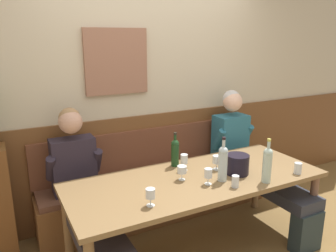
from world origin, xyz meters
name	(u,v)px	position (x,y,z in m)	size (l,w,h in m)	color
room_wall_back	(148,84)	(0.00, 1.09, 1.40)	(6.80, 0.12, 2.80)	beige
wood_wainscot_panel	(151,162)	(0.00, 1.04, 0.54)	(6.80, 0.03, 1.08)	brown
wall_bench	(160,191)	(0.00, 0.83, 0.28)	(2.51, 0.42, 0.94)	brown
dining_table	(196,185)	(0.00, 0.11, 0.65)	(2.21, 0.88, 0.72)	brown
person_right_seat	(85,195)	(-0.88, 0.43, 0.62)	(0.49, 1.32, 1.28)	#372B34
person_center_right_seat	(249,156)	(0.90, 0.47, 0.65)	(0.47, 1.33, 1.31)	#243135
ice_bucket	(237,164)	(0.36, 0.02, 0.81)	(0.20, 0.20, 0.17)	black
wine_bottle_amber_mid	(267,164)	(0.46, -0.23, 0.88)	(0.08, 0.08, 0.37)	#B1C9BB
wine_bottle_green_tall	(175,152)	(-0.03, 0.44, 0.86)	(0.07, 0.07, 0.32)	#193C1B
wine_bottle_clear_water	(223,162)	(0.16, -0.04, 0.88)	(0.08, 0.08, 0.38)	#B1C3C5
wine_glass_right_end	(182,170)	(-0.13, 0.13, 0.81)	(0.08, 0.08, 0.12)	silver
wine_glass_mid_left	(208,174)	(0.01, -0.04, 0.81)	(0.06, 0.06, 0.13)	silver
wine_glass_center_rear	(184,160)	(-0.02, 0.30, 0.82)	(0.06, 0.06, 0.15)	silver
wine_glass_left_end	(217,160)	(0.25, 0.18, 0.81)	(0.07, 0.07, 0.13)	silver
wine_glass_center_front	(150,194)	(-0.55, -0.15, 0.81)	(0.07, 0.07, 0.13)	silver
water_tumbler_right	(298,168)	(0.83, -0.22, 0.77)	(0.07, 0.07, 0.10)	silver
water_tumbler_center	(235,181)	(0.17, -0.19, 0.77)	(0.06, 0.06, 0.10)	silver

